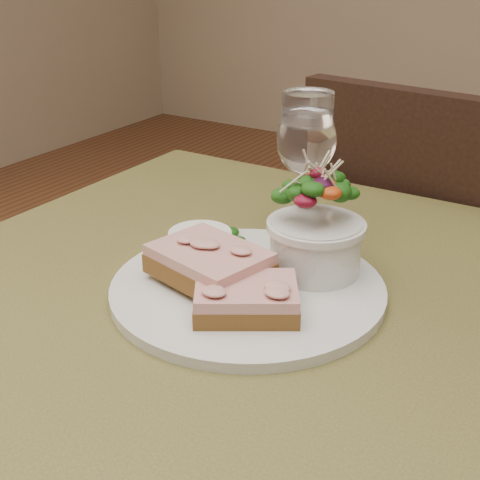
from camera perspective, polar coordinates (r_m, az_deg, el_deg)
The scene contains 9 objects.
cafe_table at distance 0.79m, azimuth 0.71°, elevation -11.14°, with size 0.80×0.80×0.75m.
chair_far at distance 1.45m, azimuth 15.97°, elevation -10.99°, with size 0.46×0.46×0.90m.
dinner_plate at distance 0.74m, azimuth 0.66°, elevation -4.16°, with size 0.30×0.30×0.01m, color silver.
sandwich_front at distance 0.68m, azimuth 0.53°, elevation -4.99°, with size 0.13×0.12×0.03m.
sandwich_back at distance 0.73m, azimuth -2.62°, elevation -1.97°, with size 0.14×0.12×0.03m.
ramekin at distance 0.78m, azimuth -3.42°, elevation -0.37°, with size 0.07×0.07×0.04m.
salad_bowl at distance 0.74m, azimuth 6.54°, elevation 1.44°, with size 0.10×0.10×0.13m.
garnish at distance 0.84m, azimuth -0.85°, elevation 0.44°, with size 0.05×0.04×0.02m.
wine_glass at distance 0.85m, azimuth 5.67°, elevation 8.13°, with size 0.08×0.08×0.18m.
Camera 1 is at (0.33, -0.55, 1.11)m, focal length 50.00 mm.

